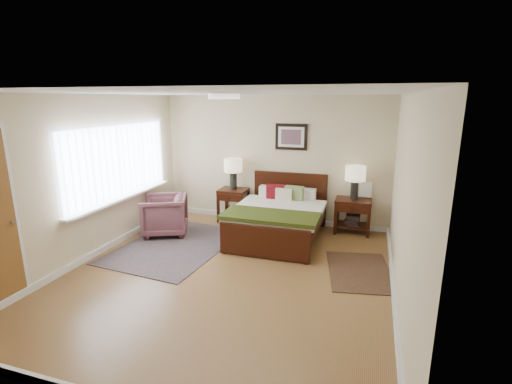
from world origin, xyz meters
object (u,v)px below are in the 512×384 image
(bed, at_px, (279,213))
(rug_persian, at_px, (176,245))
(lamp_right, at_px, (355,176))
(lamp_left, at_px, (233,168))
(nightstand_right, at_px, (353,213))
(nightstand_left, at_px, (233,195))
(armchair, at_px, (165,215))

(bed, relative_size, rug_persian, 0.82)
(lamp_right, bearing_deg, rug_persian, -150.77)
(rug_persian, bearing_deg, lamp_right, 34.24)
(lamp_left, distance_m, rug_persian, 1.97)
(nightstand_right, height_order, lamp_left, lamp_left)
(nightstand_right, bearing_deg, lamp_left, 179.69)
(nightstand_left, xyz_separation_m, rug_persian, (-0.46, -1.55, -0.53))
(nightstand_left, bearing_deg, bed, -30.95)
(nightstand_right, distance_m, armchair, 3.47)
(nightstand_left, height_order, rug_persian, nightstand_left)
(nightstand_right, bearing_deg, nightstand_left, -179.77)
(rug_persian, bearing_deg, nightstand_left, 78.54)
(nightstand_left, bearing_deg, armchair, -130.69)
(bed, xyz_separation_m, nightstand_left, (-1.12, 0.67, 0.07))
(lamp_left, height_order, rug_persian, lamp_left)
(nightstand_left, bearing_deg, lamp_right, 0.54)
(armchair, bearing_deg, nightstand_left, 115.04)
(nightstand_right, distance_m, lamp_right, 0.69)
(lamp_left, xyz_separation_m, rug_persian, (-0.46, -1.57, -1.09))
(nightstand_right, relative_size, lamp_right, 1.06)
(nightstand_left, bearing_deg, nightstand_right, 0.23)
(nightstand_left, bearing_deg, rug_persian, -106.47)
(bed, relative_size, lamp_right, 3.08)
(lamp_right, bearing_deg, lamp_left, 180.00)
(lamp_left, distance_m, lamp_right, 2.35)
(armchair, bearing_deg, rug_persian, 21.18)
(lamp_right, relative_size, rug_persian, 0.27)
(nightstand_right, bearing_deg, armchair, -161.58)
(bed, bearing_deg, nightstand_right, 28.82)
(bed, relative_size, lamp_left, 3.08)
(bed, height_order, nightstand_right, bed)
(lamp_right, height_order, armchair, lamp_right)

